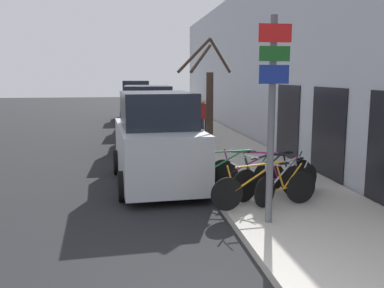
% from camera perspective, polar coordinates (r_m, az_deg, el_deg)
% --- Properties ---
extents(ground_plane, '(80.00, 80.00, 0.00)m').
position_cam_1_polar(ground_plane, '(15.77, -5.50, -0.93)').
color(ground_plane, black).
extents(sidewalk_curb, '(3.20, 32.00, 0.15)m').
position_cam_1_polar(sidewalk_curb, '(18.82, 1.92, 0.98)').
color(sidewalk_curb, '#ADA89E').
rests_on(sidewalk_curb, ground).
extents(building_facade, '(0.23, 32.00, 6.50)m').
position_cam_1_polar(building_facade, '(18.97, 7.30, 10.54)').
color(building_facade, '#B2B7C1').
rests_on(building_facade, ground).
extents(signpost, '(0.57, 0.14, 3.60)m').
position_cam_1_polar(signpost, '(7.50, 10.58, 4.20)').
color(signpost, '#595B60').
rests_on(signpost, sidewalk_curb).
extents(bicycle_0, '(2.27, 0.51, 0.91)m').
position_cam_1_polar(bicycle_0, '(8.65, 9.70, -5.79)').
color(bicycle_0, black).
rests_on(bicycle_0, sidewalk_curb).
extents(bicycle_1, '(1.86, 1.29, 0.87)m').
position_cam_1_polar(bicycle_1, '(9.26, 12.68, -4.97)').
color(bicycle_1, black).
rests_on(bicycle_1, sidewalk_curb).
extents(bicycle_2, '(2.20, 1.12, 0.96)m').
position_cam_1_polar(bicycle_2, '(9.50, 10.93, -4.37)').
color(bicycle_2, black).
rests_on(bicycle_2, sidewalk_curb).
extents(bicycle_3, '(1.98, 1.34, 0.96)m').
position_cam_1_polar(bicycle_3, '(9.61, 8.93, -4.16)').
color(bicycle_3, black).
rests_on(bicycle_3, sidewalk_curb).
extents(bicycle_4, '(2.35, 0.51, 0.97)m').
position_cam_1_polar(bicycle_4, '(9.65, 5.38, -4.02)').
color(bicycle_4, black).
rests_on(bicycle_4, sidewalk_curb).
extents(parked_car_0, '(2.29, 4.44, 2.34)m').
position_cam_1_polar(parked_car_0, '(10.79, -4.71, 0.16)').
color(parked_car_0, '#B2B7BC').
rests_on(parked_car_0, ground).
extents(parked_car_1, '(2.14, 4.71, 2.38)m').
position_cam_1_polar(parked_car_1, '(16.07, -5.90, 3.06)').
color(parked_car_1, black).
rests_on(parked_car_1, ground).
extents(parked_car_2, '(2.15, 4.56, 2.08)m').
position_cam_1_polar(parked_car_2, '(21.35, -6.74, 4.26)').
color(parked_car_2, gray).
rests_on(parked_car_2, ground).
extents(parked_car_3, '(1.96, 4.56, 2.42)m').
position_cam_1_polar(parked_car_3, '(27.08, -7.52, 5.58)').
color(parked_car_3, '#51565B').
rests_on(parked_car_3, ground).
extents(pedestrian_near, '(0.42, 0.36, 1.63)m').
position_cam_1_polar(pedestrian_near, '(17.94, 1.51, 3.84)').
color(pedestrian_near, '#1E2338').
rests_on(pedestrian_near, sidewalk_curb).
extents(pedestrian_far, '(0.44, 0.37, 1.67)m').
position_cam_1_polar(pedestrian_far, '(20.89, 1.05, 4.67)').
color(pedestrian_far, '#333338').
rests_on(pedestrian_far, sidewalk_curb).
extents(street_tree, '(1.50, 0.77, 3.56)m').
position_cam_1_polar(street_tree, '(11.31, 2.24, 4.22)').
color(street_tree, '#3D2D23').
rests_on(street_tree, sidewalk_curb).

